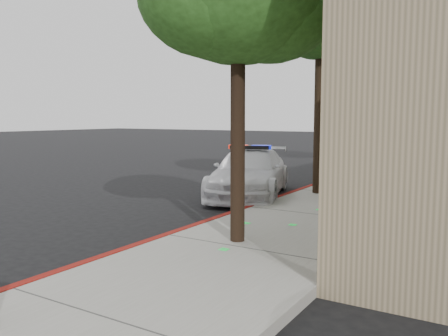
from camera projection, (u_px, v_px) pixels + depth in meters
ground at (164, 242)px, 8.22m from camera, size 120.00×120.00×0.00m
sidewalk at (312, 217)px, 9.91m from camera, size 3.20×60.00×0.15m
red_curb at (249, 210)px, 10.71m from camera, size 0.14×60.00×0.16m
police_car at (250, 173)px, 12.94m from camera, size 3.17×4.86×1.43m
street_tree_mid at (323, 10)px, 12.18m from camera, size 3.61×3.36×6.41m
street_tree_far at (392, 57)px, 19.06m from camera, size 3.19×3.27×5.96m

